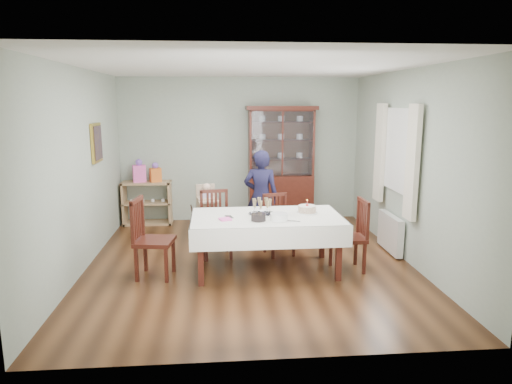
{
  "coord_description": "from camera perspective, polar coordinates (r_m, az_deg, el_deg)",
  "views": [
    {
      "loc": [
        -0.43,
        -6.16,
        2.24
      ],
      "look_at": [
        0.11,
        0.2,
        0.98
      ],
      "focal_mm": 32.0,
      "sensor_mm": 36.0,
      "label": 1
    }
  ],
  "objects": [
    {
      "name": "woman",
      "position": [
        7.28,
        0.63,
        -0.62
      ],
      "size": [
        0.61,
        0.46,
        1.51
      ],
      "primitive_type": "imported",
      "rotation": [
        0.0,
        0.0,
        2.94
      ],
      "color": "black",
      "rests_on": "floor"
    },
    {
      "name": "floor",
      "position": [
        6.57,
        -0.82,
        -8.81
      ],
      "size": [
        5.0,
        5.0,
        0.0
      ],
      "primitive_type": "plane",
      "color": "#593319",
      "rests_on": "ground"
    },
    {
      "name": "dining_table",
      "position": [
        6.16,
        1.32,
        -6.38
      ],
      "size": [
        2.01,
        1.17,
        0.76
      ],
      "rotation": [
        0.0,
        0.0,
        0.01
      ],
      "color": "#401810",
      "rests_on": "floor"
    },
    {
      "name": "sideboard",
      "position": [
        8.74,
        -13.43,
        -1.32
      ],
      "size": [
        0.9,
        0.38,
        0.8
      ],
      "color": "tan",
      "rests_on": "floor"
    },
    {
      "name": "cutlery",
      "position": [
        6.0,
        -3.72,
        -3.11
      ],
      "size": [
        0.14,
        0.18,
        0.01
      ],
      "primitive_type": null,
      "rotation": [
        0.0,
        0.0,
        0.26
      ],
      "color": "silver",
      "rests_on": "dining_table"
    },
    {
      "name": "plate_stack_white",
      "position": [
        5.81,
        2.88,
        -3.14
      ],
      "size": [
        0.24,
        0.24,
        0.1
      ],
      "primitive_type": "cylinder",
      "rotation": [
        0.0,
        0.0,
        0.06
      ],
      "color": "white",
      "rests_on": "dining_table"
    },
    {
      "name": "radiator",
      "position": [
        7.22,
        16.43,
        -4.91
      ],
      "size": [
        0.1,
        0.8,
        0.55
      ],
      "primitive_type": "cube",
      "color": "white",
      "rests_on": "floor"
    },
    {
      "name": "chair_far_left",
      "position": [
        6.77,
        -4.97,
        -5.66
      ],
      "size": [
        0.5,
        0.5,
        0.97
      ],
      "rotation": [
        0.0,
        0.0,
        0.16
      ],
      "color": "#401810",
      "rests_on": "floor"
    },
    {
      "name": "high_chair",
      "position": [
        7.58,
        -6.11,
        -3.22
      ],
      "size": [
        0.5,
        0.5,
        0.95
      ],
      "rotation": [
        0.0,
        0.0,
        0.21
      ],
      "color": "black",
      "rests_on": "floor"
    },
    {
      "name": "chair_end_left",
      "position": [
        6.12,
        -12.67,
        -7.54
      ],
      "size": [
        0.53,
        0.53,
        1.04
      ],
      "rotation": [
        0.0,
        0.0,
        1.43
      ],
      "color": "#401810",
      "rests_on": "floor"
    },
    {
      "name": "china_cabinet",
      "position": [
        8.57,
        3.12,
        3.64
      ],
      "size": [
        1.3,
        0.48,
        2.18
      ],
      "color": "#401810",
      "rests_on": "floor"
    },
    {
      "name": "chair_far_right",
      "position": [
        6.86,
        2.83,
        -5.6
      ],
      "size": [
        0.49,
        0.49,
        0.9
      ],
      "rotation": [
        0.0,
        0.0,
        0.26
      ],
      "color": "#401810",
      "rests_on": "floor"
    },
    {
      "name": "room_shell",
      "position": [
        6.72,
        -1.18,
        6.57
      ],
      "size": [
        5.0,
        5.0,
        5.0
      ],
      "color": "#9EAA99",
      "rests_on": "floor"
    },
    {
      "name": "birthday_cake",
      "position": [
        6.23,
        6.4,
        -2.19
      ],
      "size": [
        0.28,
        0.28,
        0.19
      ],
      "color": "white",
      "rests_on": "dining_table"
    },
    {
      "name": "champagne_tray",
      "position": [
        6.1,
        0.72,
        -2.27
      ],
      "size": [
        0.36,
        0.36,
        0.22
      ],
      "color": "silver",
      "rests_on": "dining_table"
    },
    {
      "name": "curtain_right",
      "position": [
        7.57,
        15.23,
        4.77
      ],
      "size": [
        0.07,
        0.3,
        1.55
      ],
      "primitive_type": "cube",
      "color": "silver",
      "rests_on": "room_shell"
    },
    {
      "name": "gift_bag_orange",
      "position": [
        8.59,
        -12.45,
        2.32
      ],
      "size": [
        0.23,
        0.2,
        0.36
      ],
      "color": "orange",
      "rests_on": "sideboard"
    },
    {
      "name": "gift_bag_pink",
      "position": [
        8.63,
        -14.38,
        2.45
      ],
      "size": [
        0.26,
        0.2,
        0.42
      ],
      "color": "#FF5DBD",
      "rests_on": "sideboard"
    },
    {
      "name": "plate_stack_dark",
      "position": [
        5.81,
        0.3,
        -3.17
      ],
      "size": [
        0.24,
        0.24,
        0.09
      ],
      "primitive_type": "cylinder",
      "rotation": [
        0.0,
        0.0,
        -0.37
      ],
      "color": "black",
      "rests_on": "dining_table"
    },
    {
      "name": "window",
      "position": [
        7.01,
        17.45,
        4.98
      ],
      "size": [
        0.04,
        1.02,
        1.22
      ],
      "primitive_type": "cube",
      "color": "white",
      "rests_on": "room_shell"
    },
    {
      "name": "curtain_left",
      "position": [
        6.43,
        18.97,
        3.48
      ],
      "size": [
        0.07,
        0.3,
        1.55
      ],
      "primitive_type": "cube",
      "color": "silver",
      "rests_on": "room_shell"
    },
    {
      "name": "cake_knife",
      "position": [
        5.81,
        4.23,
        -3.59
      ],
      "size": [
        0.26,
        0.15,
        0.01
      ],
      "primitive_type": "cube",
      "rotation": [
        0.0,
        0.0,
        -0.47
      ],
      "color": "silver",
      "rests_on": "dining_table"
    },
    {
      "name": "chair_end_right",
      "position": [
        6.34,
        11.51,
        -7.02
      ],
      "size": [
        0.45,
        0.45,
        0.97
      ],
      "rotation": [
        0.0,
        0.0,
        -1.55
      ],
      "color": "#401810",
      "rests_on": "floor"
    },
    {
      "name": "picture_frame",
      "position": [
        7.21,
        -19.32,
        5.83
      ],
      "size": [
        0.04,
        0.48,
        0.58
      ],
      "primitive_type": "cube",
      "color": "gold",
      "rests_on": "room_shell"
    },
    {
      "name": "napkin_stack",
      "position": [
        5.86,
        -3.88,
        -3.41
      ],
      "size": [
        0.18,
        0.18,
        0.02
      ],
      "primitive_type": "cube",
      "rotation": [
        0.0,
        0.0,
        0.31
      ],
      "color": "#FF5DBD",
      "rests_on": "dining_table"
    }
  ]
}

